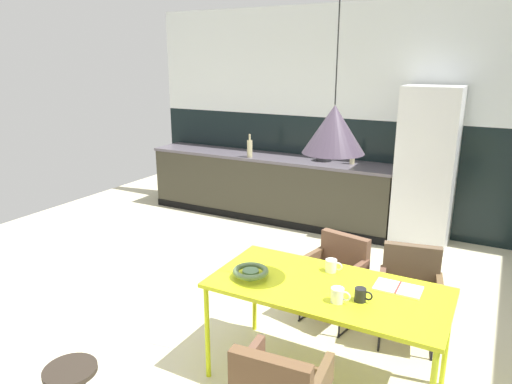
{
  "coord_description": "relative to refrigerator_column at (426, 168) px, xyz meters",
  "views": [
    {
      "loc": [
        1.56,
        -2.73,
        2.25
      ],
      "look_at": [
        -0.51,
        1.1,
        1.0
      ],
      "focal_mm": 32.81,
      "sensor_mm": 36.0,
      "label": 1
    }
  ],
  "objects": [
    {
      "name": "armchair_by_stool",
      "position": [
        -0.35,
        -2.19,
        -0.48
      ],
      "size": [
        0.57,
        0.56,
        0.76
      ],
      "rotation": [
        0.0,
        0.0,
        2.93
      ],
      "color": "brown",
      "rests_on": "ground"
    },
    {
      "name": "armchair_near_window",
      "position": [
        0.27,
        -2.21,
        -0.48
      ],
      "size": [
        0.56,
        0.55,
        0.78
      ],
      "rotation": [
        0.0,
        0.0,
        3.32
      ],
      "color": "brown",
      "rests_on": "ground"
    },
    {
      "name": "back_wall_splashback_dark",
      "position": [
        -0.75,
        0.36,
        -0.24
      ],
      "size": [
        6.71,
        0.12,
        1.47
      ],
      "primitive_type": "cube",
      "color": "black",
      "rests_on": "ground"
    },
    {
      "name": "open_book",
      "position": [
        0.3,
        -2.87,
        -0.21
      ],
      "size": [
        0.31,
        0.19,
        0.02
      ],
      "color": "white",
      "rests_on": "dining_table"
    },
    {
      "name": "bottle_spice_small",
      "position": [
        -2.33,
        -0.22,
        0.07
      ],
      "size": [
        0.07,
        0.07,
        0.33
      ],
      "color": "tan",
      "rests_on": "kitchen_counter"
    },
    {
      "name": "cooking_pot",
      "position": [
        -1.33,
        0.05,
        0.01
      ],
      "size": [
        0.22,
        0.22,
        0.15
      ],
      "color": "black",
      "rests_on": "kitchen_counter"
    },
    {
      "name": "mug_wide_latte",
      "position": [
        -0.0,
        -3.24,
        -0.17
      ],
      "size": [
        0.13,
        0.08,
        0.1
      ],
      "color": "white",
      "rests_on": "dining_table"
    },
    {
      "name": "side_stool",
      "position": [
        -1.34,
        -4.23,
        -0.58
      ],
      "size": [
        0.32,
        0.32,
        0.44
      ],
      "color": "#2D261E",
      "rests_on": "ground"
    },
    {
      "name": "ground_plane",
      "position": [
        -0.75,
        -3.1,
        -0.98
      ],
      "size": [
        9.14,
        9.14,
        0.0
      ],
      "primitive_type": "plane",
      "color": "beige"
    },
    {
      "name": "bottle_wine_green",
      "position": [
        -0.93,
        0.04,
        0.05
      ],
      "size": [
        0.07,
        0.07,
        0.25
      ],
      "color": "tan",
      "rests_on": "kitchen_counter"
    },
    {
      "name": "mug_white_ceramic",
      "position": [
        0.12,
        -3.16,
        -0.17
      ],
      "size": [
        0.12,
        0.07,
        0.09
      ],
      "color": "black",
      "rests_on": "dining_table"
    },
    {
      "name": "back_wall_panel_upper",
      "position": [
        -0.75,
        0.36,
        1.23
      ],
      "size": [
        6.71,
        0.12,
        1.47
      ],
      "primitive_type": "cube",
      "color": "silver",
      "rests_on": "back_wall_splashback_dark"
    },
    {
      "name": "pendant_lamp_over_table_near",
      "position": [
        -0.13,
        -3.08,
        0.86
      ],
      "size": [
        0.39,
        0.39,
        1.21
      ],
      "color": "black"
    },
    {
      "name": "mug_short_terracotta",
      "position": [
        -0.19,
        -2.83,
        -0.17
      ],
      "size": [
        0.13,
        0.08,
        0.09
      ],
      "color": "white",
      "rests_on": "dining_table"
    },
    {
      "name": "fruit_bowl",
      "position": [
        -0.66,
        -3.2,
        -0.17
      ],
      "size": [
        0.25,
        0.25,
        0.07
      ],
      "color": "#4C704C",
      "rests_on": "dining_table"
    },
    {
      "name": "kitchen_counter",
      "position": [
        -2.15,
        -0.0,
        -0.52
      ],
      "size": [
        3.63,
        0.63,
        0.92
      ],
      "color": "#353226",
      "rests_on": "ground"
    },
    {
      "name": "dining_table",
      "position": [
        -0.13,
        -3.06,
        -0.27
      ],
      "size": [
        1.6,
        0.79,
        0.76
      ],
      "color": "#C9D31D",
      "rests_on": "ground"
    },
    {
      "name": "armchair_head_of_table",
      "position": [
        -0.13,
        -3.83,
        -0.47
      ],
      "size": [
        0.52,
        0.51,
        0.76
      ],
      "rotation": [
        0.0,
        0.0,
        0.08
      ],
      "color": "brown",
      "rests_on": "ground"
    },
    {
      "name": "refrigerator_column",
      "position": [
        0.0,
        0.0,
        0.0
      ],
      "size": [
        0.66,
        0.6,
        1.95
      ],
      "primitive_type": "cube",
      "color": "silver",
      "rests_on": "ground"
    }
  ]
}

